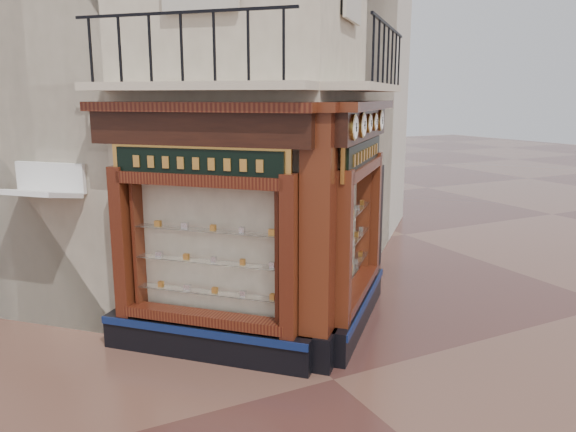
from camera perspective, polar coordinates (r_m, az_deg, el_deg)
ground at (r=8.58m, az=4.65°, el=-16.22°), size 80.00×80.00×0.00m
main_building at (r=13.32m, az=-9.88°, el=20.28°), size 11.31×11.31×12.00m
neighbour_left at (r=15.17m, az=-22.13°, el=16.67°), size 11.31×11.31×11.00m
neighbour_right at (r=16.43m, az=-3.91°, el=17.07°), size 11.31×11.31×11.00m
shopfront_left at (r=8.63m, az=-8.67°, el=-2.02°), size 2.86×2.86×3.98m
shopfront_right at (r=9.86m, az=7.00°, el=-0.21°), size 2.86×2.86×3.98m
corner_pilaster at (r=8.26m, az=3.05°, el=-2.77°), size 0.85×0.85×3.98m
balcony at (r=8.85m, az=-0.07°, el=13.09°), size 5.94×2.97×1.03m
clock_a at (r=8.24m, az=6.73°, el=8.94°), size 0.31×0.31×0.38m
clock_b at (r=8.91m, az=7.59°, el=9.14°), size 0.31×0.31×0.39m
clock_c at (r=9.49m, az=8.24°, el=9.30°), size 0.26×0.26×0.32m
clock_d at (r=10.08m, az=8.83°, el=9.43°), size 0.26×0.26×0.31m
clock_e at (r=10.74m, az=9.40°, el=9.57°), size 0.31×0.31×0.39m
awning at (r=10.63m, az=-23.37°, el=-11.42°), size 1.53×1.53×0.22m
signboard_left at (r=8.37m, az=-9.15°, el=5.34°), size 2.08×2.08×0.56m
signboard_right at (r=9.67m, az=7.63°, el=6.27°), size 2.22×2.22×0.59m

